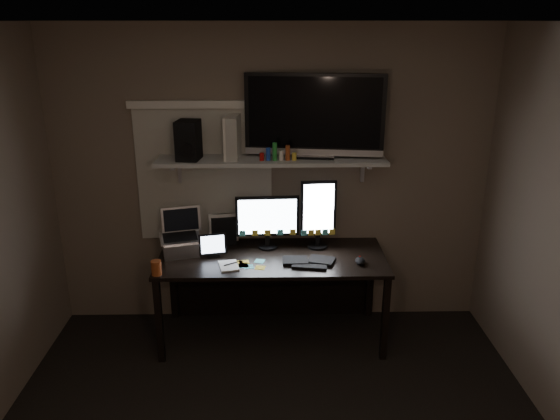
{
  "coord_description": "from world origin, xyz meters",
  "views": [
    {
      "loc": [
        -0.01,
        -2.54,
        2.51
      ],
      "look_at": [
        0.06,
        1.25,
        1.18
      ],
      "focal_mm": 35.0,
      "sensor_mm": 36.0,
      "label": 1
    }
  ],
  "objects_px": {
    "monitor_landscape": "(267,222)",
    "desk": "(272,270)",
    "mouse": "(360,261)",
    "game_console": "(232,137)",
    "tablet": "(213,245)",
    "tv": "(314,116)",
    "cup": "(156,268)",
    "speaker": "(188,140)",
    "keyboard": "(308,261)",
    "laptop": "(180,234)",
    "monitor_portrait": "(318,214)"
  },
  "relations": [
    {
      "from": "tv",
      "to": "cup",
      "type": "bearing_deg",
      "value": -147.27
    },
    {
      "from": "monitor_portrait",
      "to": "game_console",
      "type": "distance_m",
      "value": 0.92
    },
    {
      "from": "tablet",
      "to": "game_console",
      "type": "height_order",
      "value": "game_console"
    },
    {
      "from": "monitor_landscape",
      "to": "cup",
      "type": "relative_size",
      "value": 4.64
    },
    {
      "from": "mouse",
      "to": "cup",
      "type": "bearing_deg",
      "value": -167.15
    },
    {
      "from": "speaker",
      "to": "monitor_landscape",
      "type": "bearing_deg",
      "value": 8.43
    },
    {
      "from": "desk",
      "to": "monitor_portrait",
      "type": "bearing_deg",
      "value": 8.09
    },
    {
      "from": "desk",
      "to": "cup",
      "type": "xyz_separation_m",
      "value": [
        -0.85,
        -0.44,
        0.23
      ]
    },
    {
      "from": "desk",
      "to": "mouse",
      "type": "bearing_deg",
      "value": -21.91
    },
    {
      "from": "laptop",
      "to": "cup",
      "type": "xyz_separation_m",
      "value": [
        -0.12,
        -0.37,
        -0.12
      ]
    },
    {
      "from": "laptop",
      "to": "speaker",
      "type": "relative_size",
      "value": 1.16
    },
    {
      "from": "speaker",
      "to": "keyboard",
      "type": "bearing_deg",
      "value": -9.58
    },
    {
      "from": "desk",
      "to": "tv",
      "type": "relative_size",
      "value": 1.66
    },
    {
      "from": "mouse",
      "to": "game_console",
      "type": "distance_m",
      "value": 1.38
    },
    {
      "from": "speaker",
      "to": "monitor_portrait",
      "type": "bearing_deg",
      "value": 8.27
    },
    {
      "from": "monitor_landscape",
      "to": "mouse",
      "type": "distance_m",
      "value": 0.81
    },
    {
      "from": "keyboard",
      "to": "laptop",
      "type": "relative_size",
      "value": 1.15
    },
    {
      "from": "desk",
      "to": "tv",
      "type": "height_order",
      "value": "tv"
    },
    {
      "from": "speaker",
      "to": "tablet",
      "type": "bearing_deg",
      "value": -35.51
    },
    {
      "from": "monitor_landscape",
      "to": "desk",
      "type": "bearing_deg",
      "value": -59.43
    },
    {
      "from": "tablet",
      "to": "speaker",
      "type": "bearing_deg",
      "value": 124.69
    },
    {
      "from": "laptop",
      "to": "cup",
      "type": "height_order",
      "value": "laptop"
    },
    {
      "from": "mouse",
      "to": "speaker",
      "type": "relative_size",
      "value": 0.4
    },
    {
      "from": "desk",
      "to": "mouse",
      "type": "distance_m",
      "value": 0.76
    },
    {
      "from": "game_console",
      "to": "monitor_landscape",
      "type": "bearing_deg",
      "value": -1.81
    },
    {
      "from": "speaker",
      "to": "cup",
      "type": "bearing_deg",
      "value": -105.68
    },
    {
      "from": "laptop",
      "to": "game_console",
      "type": "height_order",
      "value": "game_console"
    },
    {
      "from": "keyboard",
      "to": "game_console",
      "type": "xyz_separation_m",
      "value": [
        -0.58,
        0.35,
        0.9
      ]
    },
    {
      "from": "mouse",
      "to": "tv",
      "type": "bearing_deg",
      "value": 138.14
    },
    {
      "from": "cup",
      "to": "desk",
      "type": "bearing_deg",
      "value": 27.21
    },
    {
      "from": "tv",
      "to": "laptop",
      "type": "bearing_deg",
      "value": -162.49
    },
    {
      "from": "tv",
      "to": "tablet",
      "type": "bearing_deg",
      "value": -156.19
    },
    {
      "from": "keyboard",
      "to": "laptop",
      "type": "distance_m",
      "value": 1.04
    },
    {
      "from": "tv",
      "to": "speaker",
      "type": "height_order",
      "value": "tv"
    },
    {
      "from": "mouse",
      "to": "tablet",
      "type": "bearing_deg",
      "value": 178.82
    },
    {
      "from": "mouse",
      "to": "tablet",
      "type": "distance_m",
      "value": 1.16
    },
    {
      "from": "mouse",
      "to": "tablet",
      "type": "xyz_separation_m",
      "value": [
        -1.14,
        0.16,
        0.07
      ]
    },
    {
      "from": "desk",
      "to": "monitor_portrait",
      "type": "xyz_separation_m",
      "value": [
        0.38,
        0.05,
        0.47
      ]
    },
    {
      "from": "keyboard",
      "to": "game_console",
      "type": "bearing_deg",
      "value": 158.82
    },
    {
      "from": "monitor_landscape",
      "to": "game_console",
      "type": "bearing_deg",
      "value": 166.52
    },
    {
      "from": "game_console",
      "to": "speaker",
      "type": "bearing_deg",
      "value": -162.06
    },
    {
      "from": "monitor_landscape",
      "to": "laptop",
      "type": "xyz_separation_m",
      "value": [
        -0.69,
        -0.12,
        -0.05
      ]
    },
    {
      "from": "mouse",
      "to": "cup",
      "type": "height_order",
      "value": "cup"
    },
    {
      "from": "monitor_landscape",
      "to": "tablet",
      "type": "height_order",
      "value": "monitor_landscape"
    },
    {
      "from": "desk",
      "to": "keyboard",
      "type": "xyz_separation_m",
      "value": [
        0.28,
        -0.24,
        0.19
      ]
    },
    {
      "from": "monitor_portrait",
      "to": "game_console",
      "type": "xyz_separation_m",
      "value": [
        -0.68,
        0.05,
        0.63
      ]
    },
    {
      "from": "mouse",
      "to": "game_console",
      "type": "relative_size",
      "value": 0.37
    },
    {
      "from": "desk",
      "to": "game_console",
      "type": "xyz_separation_m",
      "value": [
        -0.3,
        0.1,
        1.09
      ]
    },
    {
      "from": "mouse",
      "to": "tablet",
      "type": "height_order",
      "value": "tablet"
    },
    {
      "from": "laptop",
      "to": "keyboard",
      "type": "bearing_deg",
      "value": -24.31
    }
  ]
}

